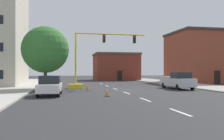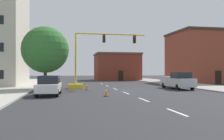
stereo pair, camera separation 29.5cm
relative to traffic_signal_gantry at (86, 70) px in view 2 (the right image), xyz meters
The scene contains 17 objects.
ground_plane 5.53m from the traffic_signal_gantry, 47.87° to the right, with size 160.00×160.00×0.00m, color #2D2D30.
sidewalk_left 10.11m from the traffic_signal_gantry, 154.37° to the left, with size 6.00×56.00×0.14m, color #B2ADA3.
sidewalk_right 16.37m from the traffic_signal_gantry, 15.25° to the left, with size 6.00×56.00×0.14m, color #9E998E.
lane_stripe_seg_0 18.19m from the traffic_signal_gantry, 79.22° to the right, with size 0.16×2.40×0.01m, color silver.
lane_stripe_seg_1 12.89m from the traffic_signal_gantry, 74.57° to the right, with size 0.16×2.40×0.01m, color silver.
lane_stripe_seg_2 7.87m from the traffic_signal_gantry, 63.37° to the right, with size 0.16×2.40×0.01m, color silver.
lane_stripe_seg_3 4.25m from the traffic_signal_gantry, 20.06° to the right, with size 0.16×2.40×0.01m, color silver.
lane_stripe_seg_4 5.90m from the traffic_signal_gantry, 51.65° to the left, with size 0.16×2.40×0.01m, color silver.
lane_stripe_seg_5 10.58m from the traffic_signal_gantry, 70.93° to the left, with size 0.16×2.40×0.01m, color silver.
building_brick_center 27.07m from the traffic_signal_gantry, 70.14° to the left, with size 10.17×8.43×6.23m.
building_row_right 24.66m from the traffic_signal_gantry, 25.85° to the left, with size 10.72×10.01×9.29m.
traffic_signal_gantry is the anchor object (origin of this frame).
tree_left_near 5.39m from the traffic_signal_gantry, 167.19° to the right, with size 5.34×5.34×7.26m.
pickup_truck_silver 11.13m from the traffic_signal_gantry, 14.97° to the right, with size 2.15×5.46×1.99m.
sedan_white_near_left 8.65m from the traffic_signal_gantry, 116.65° to the right, with size 2.04×4.58×1.74m.
traffic_cone_roadside_a 2.95m from the traffic_signal_gantry, 91.00° to the right, with size 0.36×0.36×0.78m.
traffic_cone_roadside_b 9.63m from the traffic_signal_gantry, 83.97° to the right, with size 0.36×0.36×0.74m.
Camera 2 is at (-5.64, -25.66, 2.18)m, focal length 38.31 mm.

